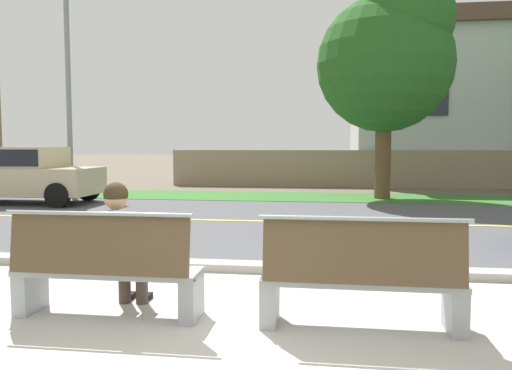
{
  "coord_description": "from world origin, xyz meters",
  "views": [
    {
      "loc": [
        0.83,
        -3.8,
        1.59
      ],
      "look_at": [
        -0.18,
        3.53,
        1.0
      ],
      "focal_mm": 35.3,
      "sensor_mm": 36.0,
      "label": 1
    }
  ],
  "objects": [
    {
      "name": "ground_plane",
      "position": [
        0.0,
        8.0,
        0.0
      ],
      "size": [
        140.0,
        140.0,
        0.0
      ],
      "primitive_type": "plane",
      "color": "#665B4C"
    },
    {
      "name": "sidewalk_pavement",
      "position": [
        0.0,
        0.4,
        0.01
      ],
      "size": [
        44.0,
        3.6,
        0.01
      ],
      "primitive_type": "cube",
      "color": "#B7B2A8",
      "rests_on": "ground_plane"
    },
    {
      "name": "curb_edge",
      "position": [
        0.0,
        2.35,
        0.06
      ],
      "size": [
        44.0,
        0.3,
        0.11
      ],
      "primitive_type": "cube",
      "color": "#ADA89E",
      "rests_on": "ground_plane"
    },
    {
      "name": "street_asphalt",
      "position": [
        0.0,
        6.5,
        0.0
      ],
      "size": [
        52.0,
        8.0,
        0.01
      ],
      "primitive_type": "cube",
      "color": "#515156",
      "rests_on": "ground_plane"
    },
    {
      "name": "road_centre_line",
      "position": [
        0.0,
        6.5,
        0.01
      ],
      "size": [
        48.0,
        0.14,
        0.01
      ],
      "primitive_type": "cube",
      "color": "#E0CC4C",
      "rests_on": "ground_plane"
    },
    {
      "name": "far_verge_grass",
      "position": [
        0.0,
        11.61,
        0.01
      ],
      "size": [
        48.0,
        2.8,
        0.02
      ],
      "primitive_type": "cube",
      "color": "#38702D",
      "rests_on": "ground_plane"
    },
    {
      "name": "bench_left",
      "position": [
        -1.14,
        0.47,
        0.45
      ],
      "size": [
        1.71,
        0.48,
        1.01
      ],
      "color": "#9EA0A8",
      "rests_on": "ground_plane"
    },
    {
      "name": "bench_right",
      "position": [
        1.14,
        0.47,
        0.45
      ],
      "size": [
        1.71,
        0.48,
        1.01
      ],
      "color": "#9EA0A8",
      "rests_on": "ground_plane"
    },
    {
      "name": "seated_person_grey",
      "position": [
        -1.06,
        0.64,
        0.68
      ],
      "size": [
        0.52,
        0.68,
        1.25
      ],
      "color": "#47382D",
      "rests_on": "ground_plane"
    },
    {
      "name": "car_beige_far",
      "position": [
        -7.49,
        8.9,
        0.85
      ],
      "size": [
        4.3,
        1.86,
        1.54
      ],
      "color": "#C6B793",
      "rests_on": "ground_plane"
    },
    {
      "name": "streetlamp",
      "position": [
        -7.2,
        11.39,
        4.41
      ],
      "size": [
        0.24,
        2.1,
        7.79
      ],
      "color": "gray",
      "rests_on": "ground_plane"
    },
    {
      "name": "shade_tree_far_left",
      "position": [
        2.63,
        11.35,
        4.22
      ],
      "size": [
        3.93,
        3.93,
        6.49
      ],
      "color": "brown",
      "rests_on": "ground_plane"
    },
    {
      "name": "garden_wall",
      "position": [
        1.38,
        15.54,
        0.7
      ],
      "size": [
        13.0,
        0.36,
        1.4
      ],
      "primitive_type": "cube",
      "color": "gray",
      "rests_on": "ground_plane"
    },
    {
      "name": "house_across_street",
      "position": [
        6.88,
        18.74,
        3.36
      ],
      "size": [
        10.42,
        6.91,
        6.63
      ],
      "color": "#B7BCC1",
      "rests_on": "ground_plane"
    }
  ]
}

